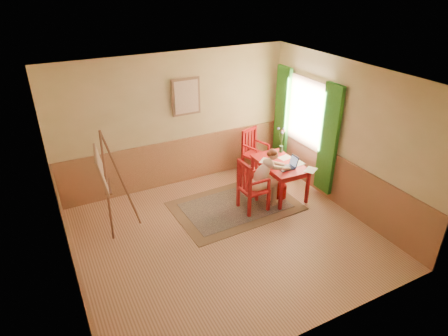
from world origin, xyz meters
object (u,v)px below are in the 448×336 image
easel (104,173)px  figure (265,176)px  table (280,166)px  chair_back (254,152)px  chair_left (251,186)px  laptop (289,166)px

easel → figure: bearing=-12.3°
table → figure: (-0.52, -0.26, 0.03)m
figure → chair_back: bearing=66.9°
chair_back → chair_left: bearing=-123.2°
table → laptop: size_ratio=3.20×
chair_left → chair_back: bearing=56.8°
figure → laptop: figure is taller
table → chair_left: chair_left is taller
laptop → table: bearing=93.1°
figure → laptop: (0.53, -0.00, 0.10)m
laptop → easel: bearing=169.6°
chair_left → chair_back: (0.87, 1.32, -0.01)m
chair_back → figure: (-0.56, -1.32, 0.15)m
table → laptop: bearing=-86.9°
chair_left → easel: size_ratio=0.55×
chair_left → easel: bearing=166.3°
table → laptop: 0.30m
laptop → chair_back: bearing=88.7°
laptop → chair_left: bearing=179.8°
table → chair_back: bearing=87.6°
table → laptop: laptop is taller
table → laptop: (0.01, -0.27, 0.14)m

